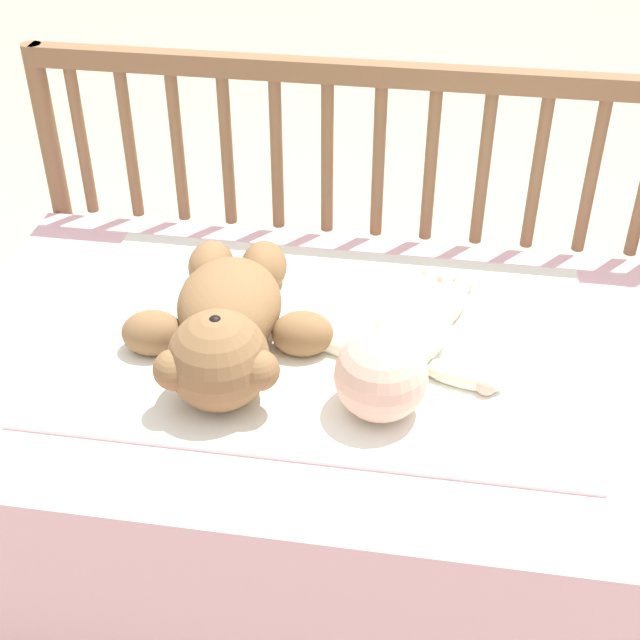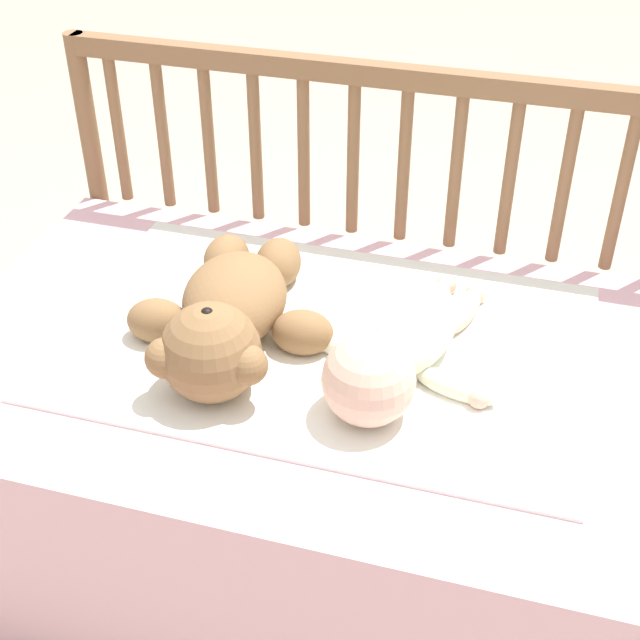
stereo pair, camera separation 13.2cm
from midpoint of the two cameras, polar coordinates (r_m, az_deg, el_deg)
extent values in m
plane|color=tan|center=(1.64, -2.43, -13.99)|extent=(12.00, 12.00, 0.00)
cube|color=#EDB7C6|center=(1.49, -2.63, -8.78)|extent=(1.16, 0.71, 0.42)
cylinder|color=brown|center=(1.85, -17.93, 5.44)|extent=(0.04, 0.04, 0.74)
cube|color=brown|center=(1.52, -0.32, 15.51)|extent=(1.13, 0.03, 0.04)
cylinder|color=brown|center=(1.73, -17.18, 10.79)|extent=(0.02, 0.02, 0.28)
cylinder|color=brown|center=(1.70, -14.34, 10.73)|extent=(0.02, 0.02, 0.28)
cylinder|color=brown|center=(1.66, -11.39, 10.65)|extent=(0.02, 0.02, 0.28)
cylinder|color=brown|center=(1.64, -8.33, 10.53)|extent=(0.02, 0.02, 0.28)
cylinder|color=brown|center=(1.61, -5.17, 10.38)|extent=(0.02, 0.02, 0.28)
cylinder|color=brown|center=(1.59, -1.94, 10.20)|extent=(0.02, 0.02, 0.28)
cylinder|color=brown|center=(1.58, 1.35, 9.98)|extent=(0.02, 0.02, 0.28)
cylinder|color=brown|center=(1.57, 4.69, 9.72)|extent=(0.02, 0.02, 0.28)
cylinder|color=brown|center=(1.57, 8.04, 9.42)|extent=(0.02, 0.02, 0.28)
cylinder|color=brown|center=(1.57, 11.38, 9.10)|extent=(0.02, 0.02, 0.28)
cylinder|color=brown|center=(1.58, 14.70, 8.75)|extent=(0.02, 0.02, 0.28)
cube|color=white|center=(1.37, -2.76, -1.40)|extent=(0.80, 0.52, 0.01)
ellipsoid|color=olive|center=(1.37, -8.55, 0.92)|extent=(0.19, 0.23, 0.11)
sphere|color=olive|center=(1.24, -9.56, -2.69)|extent=(0.14, 0.14, 0.14)
sphere|color=beige|center=(1.21, -9.74, -1.23)|extent=(0.06, 0.06, 0.06)
sphere|color=black|center=(1.20, -9.86, -0.27)|extent=(0.02, 0.02, 0.02)
sphere|color=olive|center=(1.21, -7.05, -3.33)|extent=(0.06, 0.06, 0.06)
sphere|color=olive|center=(1.23, -12.40, -3.25)|extent=(0.06, 0.06, 0.06)
ellipsoid|color=olive|center=(1.33, -3.95, -0.98)|extent=(0.10, 0.08, 0.07)
ellipsoid|color=olive|center=(1.37, -13.39, -0.91)|extent=(0.10, 0.08, 0.07)
ellipsoid|color=olive|center=(1.49, -6.15, 3.37)|extent=(0.09, 0.11, 0.08)
ellipsoid|color=olive|center=(1.50, -9.48, 3.36)|extent=(0.09, 0.11, 0.08)
ellipsoid|color=#EAEACC|center=(1.33, 3.27, -0.41)|extent=(0.15, 0.23, 0.10)
sphere|color=beige|center=(1.21, 0.82, -3.70)|extent=(0.13, 0.13, 0.13)
ellipsoid|color=#EAEACC|center=(1.29, 6.18, -3.66)|extent=(0.13, 0.07, 0.04)
ellipsoid|color=#EAEACC|center=(1.34, -1.16, -1.76)|extent=(0.13, 0.07, 0.04)
sphere|color=beige|center=(1.28, 7.69, -4.24)|extent=(0.03, 0.03, 0.03)
sphere|color=beige|center=(1.34, -2.72, -1.53)|extent=(0.03, 0.03, 0.03)
ellipsoid|color=beige|center=(1.43, 5.87, 1.04)|extent=(0.07, 0.13, 0.04)
ellipsoid|color=beige|center=(1.44, 3.89, 1.51)|extent=(0.07, 0.13, 0.04)
sphere|color=beige|center=(1.48, 6.61, 2.24)|extent=(0.04, 0.04, 0.04)
sphere|color=beige|center=(1.49, 4.69, 2.69)|extent=(0.04, 0.04, 0.04)
camera|label=1|loc=(0.07, -92.86, -2.08)|focal=50.00mm
camera|label=2|loc=(0.07, 87.14, 2.08)|focal=50.00mm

